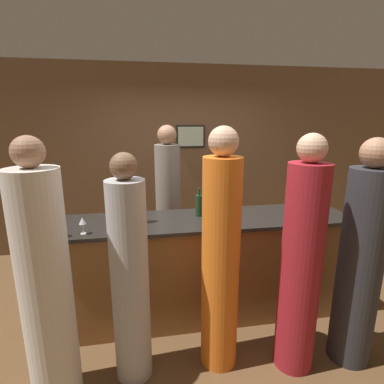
# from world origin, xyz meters

# --- Properties ---
(ground_plane) EXTENTS (14.00, 14.00, 0.00)m
(ground_plane) POSITION_xyz_m (0.00, 0.00, 0.00)
(ground_plane) COLOR brown
(back_wall) EXTENTS (8.00, 0.08, 2.80)m
(back_wall) POSITION_xyz_m (0.00, 1.86, 1.40)
(back_wall) COLOR brown
(back_wall) RESTS_ON ground_plane
(bar_counter) EXTENTS (2.95, 0.70, 1.05)m
(bar_counter) POSITION_xyz_m (0.00, 0.00, 0.53)
(bar_counter) COLOR brown
(bar_counter) RESTS_ON ground_plane
(bartender) EXTENTS (0.31, 0.31, 1.94)m
(bartender) POSITION_xyz_m (-0.30, 0.77, 0.92)
(bartender) COLOR gray
(bartender) RESTS_ON ground_plane
(guest_0) EXTENTS (0.28, 0.28, 1.80)m
(guest_0) POSITION_xyz_m (-0.73, -0.69, 0.85)
(guest_0) COLOR #B2B2B7
(guest_0) RESTS_ON ground_plane
(guest_1) EXTENTS (0.33, 0.33, 1.88)m
(guest_1) POSITION_xyz_m (1.10, -0.82, 0.89)
(guest_1) COLOR #2D2D33
(guest_1) RESTS_ON ground_plane
(guest_2) EXTENTS (0.30, 0.30, 1.97)m
(guest_2) POSITION_xyz_m (-0.02, -0.67, 0.94)
(guest_2) COLOR orange
(guest_2) RESTS_ON ground_plane
(guest_3) EXTENTS (0.32, 0.32, 1.92)m
(guest_3) POSITION_xyz_m (0.59, -0.81, 0.91)
(guest_3) COLOR maroon
(guest_3) RESTS_ON ground_plane
(guest_4) EXTENTS (0.34, 0.34, 1.92)m
(guest_4) POSITION_xyz_m (-1.28, -0.80, 0.90)
(guest_4) COLOR silver
(guest_4) RESTS_ON ground_plane
(wine_bottle_0) EXTENTS (0.07, 0.07, 0.29)m
(wine_bottle_0) POSITION_xyz_m (-0.05, 0.09, 1.16)
(wine_bottle_0) COLOR #19381E
(wine_bottle_0) RESTS_ON bar_counter
(wine_bottle_1) EXTENTS (0.08, 0.08, 0.29)m
(wine_bottle_1) POSITION_xyz_m (-0.63, -0.02, 1.16)
(wine_bottle_1) COLOR black
(wine_bottle_1) RESTS_ON bar_counter
(wine_bottle_2) EXTENTS (0.08, 0.08, 0.32)m
(wine_bottle_2) POSITION_xyz_m (0.88, -0.17, 1.17)
(wine_bottle_2) COLOR black
(wine_bottle_2) RESTS_ON bar_counter
(wine_glass_0) EXTENTS (0.07, 0.07, 0.18)m
(wine_glass_0) POSITION_xyz_m (-1.38, -0.29, 1.18)
(wine_glass_0) COLOR silver
(wine_glass_0) RESTS_ON bar_counter
(wine_glass_1) EXTENTS (0.08, 0.08, 0.17)m
(wine_glass_1) POSITION_xyz_m (-0.74, -0.26, 1.18)
(wine_glass_1) COLOR silver
(wine_glass_1) RESTS_ON bar_counter
(wine_glass_2) EXTENTS (0.06, 0.06, 0.15)m
(wine_glass_2) POSITION_xyz_m (-1.12, -0.23, 1.16)
(wine_glass_2) COLOR silver
(wine_glass_2) RESTS_ON bar_counter
(wine_glass_3) EXTENTS (0.07, 0.07, 0.15)m
(wine_glass_3) POSITION_xyz_m (-1.29, -0.27, 1.16)
(wine_glass_3) COLOR silver
(wine_glass_3) RESTS_ON bar_counter
(wine_glass_4) EXTENTS (0.08, 0.08, 0.18)m
(wine_glass_4) POSITION_xyz_m (0.96, -0.08, 1.19)
(wine_glass_4) COLOR silver
(wine_glass_4) RESTS_ON bar_counter
(wine_glass_5) EXTENTS (0.06, 0.06, 0.16)m
(wine_glass_5) POSITION_xyz_m (0.15, -0.25, 1.17)
(wine_glass_5) COLOR silver
(wine_glass_5) RESTS_ON bar_counter
(wine_glass_6) EXTENTS (0.07, 0.07, 0.16)m
(wine_glass_6) POSITION_xyz_m (1.12, 0.01, 1.17)
(wine_glass_6) COLOR silver
(wine_glass_6) RESTS_ON bar_counter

